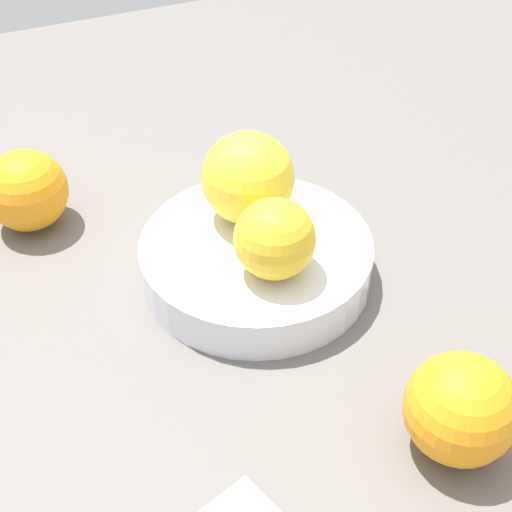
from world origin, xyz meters
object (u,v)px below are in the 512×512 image
at_px(orange_in_bowl_0, 270,240).
at_px(orange_loose_0, 461,409).
at_px(orange_loose_1, 26,190).
at_px(fruit_bowl, 256,260).
at_px(orange_in_bowl_1, 248,178).

bearing_deg(orange_in_bowl_0, orange_loose_0, 109.18).
bearing_deg(orange_loose_1, orange_in_bowl_0, 130.67).
height_order(fruit_bowl, orange_in_bowl_0, orange_in_bowl_0).
height_order(orange_in_bowl_1, orange_loose_0, orange_in_bowl_1).
bearing_deg(orange_in_bowl_0, fruit_bowl, -95.96).
bearing_deg(orange_loose_1, orange_in_bowl_1, 146.97).
relative_size(orange_in_bowl_0, orange_loose_0, 0.84).
bearing_deg(fruit_bowl, orange_loose_0, 105.08).
xyz_separation_m(orange_in_bowl_1, orange_loose_1, (0.16, -0.11, -0.04)).
bearing_deg(fruit_bowl, orange_loose_1, -42.31).
bearing_deg(orange_in_bowl_1, orange_loose_1, -33.03).
height_order(orange_loose_0, orange_loose_1, orange_loose_0).
bearing_deg(orange_loose_0, orange_loose_1, -58.61).
xyz_separation_m(orange_in_bowl_0, orange_loose_1, (0.15, -0.18, -0.03)).
xyz_separation_m(orange_loose_0, orange_loose_1, (0.21, -0.35, -0.00)).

